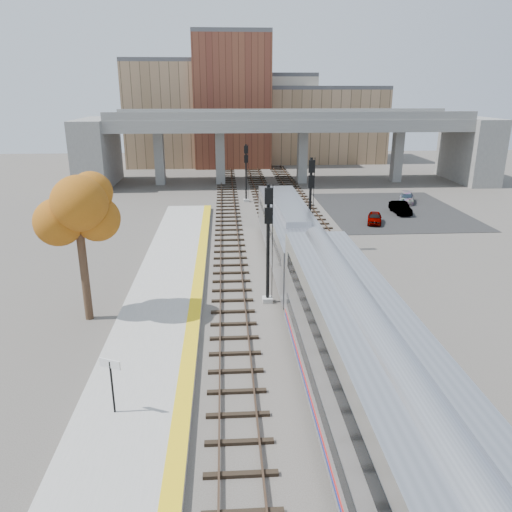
{
  "coord_description": "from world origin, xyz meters",
  "views": [
    {
      "loc": [
        -3.55,
        -22.13,
        12.11
      ],
      "look_at": [
        -1.71,
        6.44,
        2.5
      ],
      "focal_mm": 35.0,
      "sensor_mm": 36.0,
      "label": 1
    }
  ],
  "objects_px": {
    "signal_mast_mid": "(310,205)",
    "car_c": "(407,198)",
    "signal_mast_near": "(268,246)",
    "car_a": "(375,218)",
    "car_b": "(400,208)",
    "tree": "(77,210)",
    "coach": "(389,434)",
    "locomotive": "(289,233)",
    "signal_mast_far": "(246,175)"
  },
  "relations": [
    {
      "from": "signal_mast_mid",
      "to": "car_c",
      "type": "xyz_separation_m",
      "value": [
        13.72,
        16.33,
        -3.07
      ]
    },
    {
      "from": "signal_mast_near",
      "to": "car_a",
      "type": "distance_m",
      "value": 21.33
    },
    {
      "from": "car_a",
      "to": "car_b",
      "type": "distance_m",
      "value": 5.26
    },
    {
      "from": "car_b",
      "to": "tree",
      "type": "bearing_deg",
      "value": -138.74
    },
    {
      "from": "car_b",
      "to": "car_c",
      "type": "xyz_separation_m",
      "value": [
        2.41,
        4.9,
        -0.07
      ]
    },
    {
      "from": "signal_mast_near",
      "to": "car_c",
      "type": "distance_m",
      "value": 31.83
    },
    {
      "from": "car_b",
      "to": "coach",
      "type": "bearing_deg",
      "value": -110.4
    },
    {
      "from": "tree",
      "to": "locomotive",
      "type": "bearing_deg",
      "value": 34.83
    },
    {
      "from": "locomotive",
      "to": "coach",
      "type": "relative_size",
      "value": 0.76
    },
    {
      "from": "locomotive",
      "to": "signal_mast_mid",
      "type": "bearing_deg",
      "value": 55.74
    },
    {
      "from": "signal_mast_far",
      "to": "signal_mast_near",
      "type": "bearing_deg",
      "value": -90.0
    },
    {
      "from": "signal_mast_near",
      "to": "car_c",
      "type": "height_order",
      "value": "signal_mast_near"
    },
    {
      "from": "signal_mast_mid",
      "to": "car_b",
      "type": "height_order",
      "value": "signal_mast_mid"
    },
    {
      "from": "car_b",
      "to": "signal_mast_far",
      "type": "bearing_deg",
      "value": 155.73
    },
    {
      "from": "signal_mast_mid",
      "to": "coach",
      "type": "bearing_deg",
      "value": -94.48
    },
    {
      "from": "car_a",
      "to": "tree",
      "type": "bearing_deg",
      "value": -121.6
    },
    {
      "from": "car_a",
      "to": "signal_mast_far",
      "type": "bearing_deg",
      "value": 155.16
    },
    {
      "from": "coach",
      "to": "signal_mast_far",
      "type": "height_order",
      "value": "signal_mast_far"
    },
    {
      "from": "tree",
      "to": "car_b",
      "type": "distance_m",
      "value": 34.66
    },
    {
      "from": "locomotive",
      "to": "car_c",
      "type": "distance_m",
      "value": 24.93
    },
    {
      "from": "coach",
      "to": "car_a",
      "type": "height_order",
      "value": "coach"
    },
    {
      "from": "coach",
      "to": "car_b",
      "type": "distance_m",
      "value": 39.36
    },
    {
      "from": "coach",
      "to": "tree",
      "type": "bearing_deg",
      "value": 130.71
    },
    {
      "from": "car_b",
      "to": "car_c",
      "type": "relative_size",
      "value": 1.0
    },
    {
      "from": "signal_mast_mid",
      "to": "car_a",
      "type": "relative_size",
      "value": 2.3
    },
    {
      "from": "signal_mast_near",
      "to": "car_c",
      "type": "relative_size",
      "value": 1.93
    },
    {
      "from": "locomotive",
      "to": "signal_mast_mid",
      "type": "relative_size",
      "value": 2.62
    },
    {
      "from": "coach",
      "to": "car_c",
      "type": "height_order",
      "value": "coach"
    },
    {
      "from": "car_c",
      "to": "locomotive",
      "type": "bearing_deg",
      "value": -108.71
    },
    {
      "from": "tree",
      "to": "car_a",
      "type": "distance_m",
      "value": 29.5
    },
    {
      "from": "car_a",
      "to": "signal_mast_near",
      "type": "bearing_deg",
      "value": -106.49
    },
    {
      "from": "coach",
      "to": "tree",
      "type": "distance_m",
      "value": 18.96
    },
    {
      "from": "locomotive",
      "to": "car_b",
      "type": "height_order",
      "value": "locomotive"
    },
    {
      "from": "signal_mast_near",
      "to": "signal_mast_far",
      "type": "height_order",
      "value": "signal_mast_near"
    },
    {
      "from": "coach",
      "to": "car_a",
      "type": "xyz_separation_m",
      "value": [
        9.56,
        33.3,
        -2.22
      ]
    },
    {
      "from": "locomotive",
      "to": "car_a",
      "type": "height_order",
      "value": "locomotive"
    },
    {
      "from": "coach",
      "to": "car_c",
      "type": "distance_m",
      "value": 44.78
    },
    {
      "from": "tree",
      "to": "car_b",
      "type": "relative_size",
      "value": 2.26
    },
    {
      "from": "signal_mast_far",
      "to": "car_c",
      "type": "bearing_deg",
      "value": -5.94
    },
    {
      "from": "signal_mast_mid",
      "to": "tree",
      "type": "distance_m",
      "value": 18.36
    },
    {
      "from": "locomotive",
      "to": "tree",
      "type": "height_order",
      "value": "tree"
    },
    {
      "from": "signal_mast_mid",
      "to": "signal_mast_far",
      "type": "bearing_deg",
      "value": 102.7
    },
    {
      "from": "signal_mast_far",
      "to": "tree",
      "type": "relative_size",
      "value": 0.77
    },
    {
      "from": "signal_mast_near",
      "to": "tree",
      "type": "height_order",
      "value": "tree"
    },
    {
      "from": "car_c",
      "to": "coach",
      "type": "bearing_deg",
      "value": -90.08
    },
    {
      "from": "signal_mast_mid",
      "to": "car_a",
      "type": "xyz_separation_m",
      "value": [
        7.56,
        7.75,
        -3.06
      ]
    },
    {
      "from": "car_a",
      "to": "car_b",
      "type": "height_order",
      "value": "car_b"
    },
    {
      "from": "locomotive",
      "to": "tree",
      "type": "distance_m",
      "value": 15.33
    },
    {
      "from": "car_b",
      "to": "signal_mast_near",
      "type": "bearing_deg",
      "value": -126.48
    },
    {
      "from": "tree",
      "to": "coach",
      "type": "bearing_deg",
      "value": -49.29
    }
  ]
}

